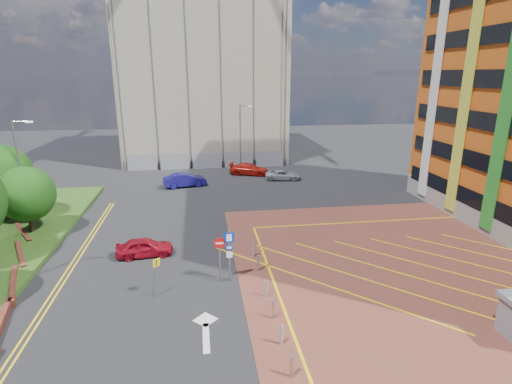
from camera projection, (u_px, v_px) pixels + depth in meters
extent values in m
plane|color=black|center=(222.00, 291.00, 22.14)|extent=(140.00, 140.00, 0.00)
cube|color=brown|center=(455.00, 273.00, 24.05)|extent=(26.00, 26.00, 0.02)
cube|color=maroon|center=(14.00, 285.00, 22.39)|extent=(1.86, 4.43, 0.40)
cube|color=maroon|center=(20.00, 255.00, 26.02)|extent=(2.29, 4.27, 0.40)
cube|color=maroon|center=(23.00, 233.00, 29.62)|extent=(2.69, 4.06, 0.40)
cylinder|color=#3D2B1C|center=(31.00, 220.00, 29.43)|extent=(0.36, 0.36, 1.80)
sphere|color=#0B340B|center=(26.00, 194.00, 28.86)|extent=(4.00, 4.00, 4.00)
cylinder|color=#3D2B1C|center=(5.00, 206.00, 31.81)|extent=(0.36, 0.36, 2.20)
cylinder|color=#9EA0A8|center=(20.00, 173.00, 30.31)|extent=(0.16, 0.16, 8.00)
cylinder|color=#9EA0A8|center=(20.00, 122.00, 29.28)|extent=(1.20, 0.10, 0.10)
cube|color=silver|center=(29.00, 122.00, 29.37)|extent=(0.50, 0.15, 0.12)
cylinder|color=#9EA0A8|center=(240.00, 139.00, 48.10)|extent=(0.16, 0.16, 8.00)
cylinder|color=#9EA0A8|center=(245.00, 106.00, 47.07)|extent=(1.20, 0.10, 0.10)
cube|color=silver|center=(250.00, 106.00, 47.16)|extent=(0.50, 0.15, 0.12)
cylinder|color=#9EA0A8|center=(229.00, 256.00, 22.70)|extent=(0.10, 0.10, 3.20)
cube|color=#092AA0|center=(229.00, 238.00, 22.34)|extent=(0.60, 0.04, 0.60)
cube|color=white|center=(229.00, 238.00, 22.32)|extent=(0.30, 0.02, 0.42)
cube|color=#092AA0|center=(229.00, 247.00, 22.51)|extent=(0.40, 0.04, 0.25)
cube|color=white|center=(229.00, 248.00, 22.49)|extent=(0.28, 0.02, 0.14)
cube|color=white|center=(229.00, 255.00, 22.64)|extent=(0.35, 0.04, 0.35)
cylinder|color=#9EA0A8|center=(220.00, 261.00, 22.69)|extent=(0.08, 0.08, 2.70)
cylinder|color=red|center=(219.00, 243.00, 22.35)|extent=(0.64, 0.04, 0.64)
cube|color=white|center=(219.00, 243.00, 22.33)|extent=(0.44, 0.02, 0.10)
cylinder|color=#9EA0A8|center=(153.00, 278.00, 21.27)|extent=(0.26, 0.08, 2.20)
cube|color=yellow|center=(156.00, 263.00, 21.02)|extent=(0.37, 0.37, 0.48)
cylinder|color=#9EA0A8|center=(292.00, 368.00, 15.68)|extent=(0.14, 0.14, 0.90)
cylinder|color=black|center=(282.00, 336.00, 17.58)|extent=(0.14, 0.14, 0.90)
cylinder|color=#9EA0A8|center=(273.00, 310.00, 19.47)|extent=(0.14, 0.14, 0.90)
cylinder|color=black|center=(266.00, 289.00, 21.37)|extent=(0.14, 0.14, 0.90)
cylinder|color=#9EA0A8|center=(258.00, 264.00, 24.22)|extent=(0.14, 0.14, 0.90)
cylinder|color=black|center=(254.00, 250.00, 26.11)|extent=(0.14, 0.14, 0.90)
cube|color=#A59A87|center=(203.00, 77.00, 56.93)|extent=(21.20, 19.20, 22.00)
cube|color=yellow|center=(215.00, 34.00, 57.38)|extent=(0.90, 0.90, 34.00)
cube|color=gray|center=(215.00, 160.00, 50.44)|extent=(21.60, 0.06, 2.00)
imported|color=#A10D1D|center=(145.00, 247.00, 26.20)|extent=(3.78, 1.82, 1.24)
imported|color=navy|center=(185.00, 180.00, 42.26)|extent=(4.67, 2.49, 1.46)
imported|color=#AF170F|center=(249.00, 169.00, 47.28)|extent=(5.02, 3.34, 1.35)
imported|color=silver|center=(283.00, 175.00, 45.08)|extent=(4.19, 2.38, 1.10)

